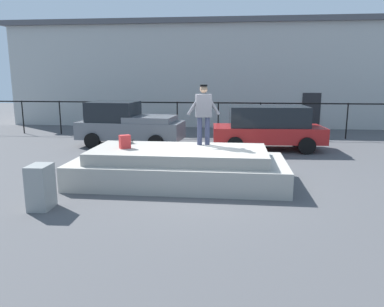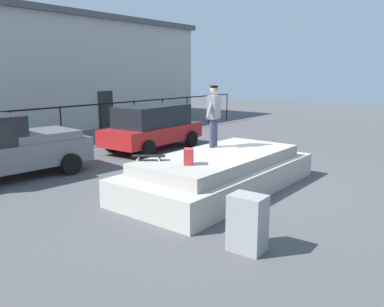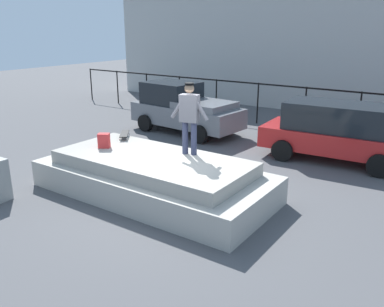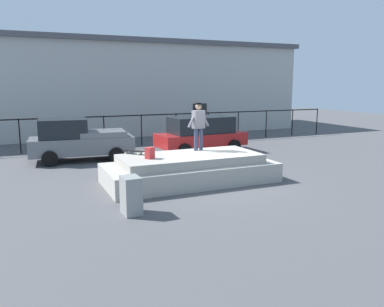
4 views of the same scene
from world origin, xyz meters
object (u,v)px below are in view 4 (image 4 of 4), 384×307
skateboarder (198,123)px  utility_box (131,195)px  car_grey_pickup_near (79,140)px  backpack (150,153)px  car_red_hatchback_mid (201,133)px  skateboard (133,151)px

skateboarder → utility_box: size_ratio=1.72×
car_grey_pickup_near → utility_box: (0.23, -7.75, -0.42)m
car_grey_pickup_near → utility_box: 7.76m
backpack → car_red_hatchback_mid: (4.29, 5.29, -0.22)m
skateboard → skateboarder: bearing=-5.4°
utility_box → skateboarder: bearing=40.3°
backpack → utility_box: bearing=-151.8°
backpack → car_red_hatchback_mid: size_ratio=0.08×
skateboard → utility_box: size_ratio=0.75×
skateboarder → car_grey_pickup_near: bearing=127.3°
skateboard → utility_box: skateboard is taller
skateboard → car_red_hatchback_mid: bearing=43.2°
skateboarder → skateboard: skateboarder is taller
car_grey_pickup_near → utility_box: bearing=-88.3°
car_grey_pickup_near → car_red_hatchback_mid: (5.77, -0.17, -0.00)m
backpack → car_red_hatchback_mid: 6.81m
skateboard → utility_box: 3.48m
backpack → car_grey_pickup_near: car_grey_pickup_near is taller
backpack → skateboard: bearing=71.5°
skateboard → car_grey_pickup_near: car_grey_pickup_near is taller
car_red_hatchback_mid → skateboarder: bearing=-116.2°
skateboard → utility_box: (-0.98, -3.29, -0.56)m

